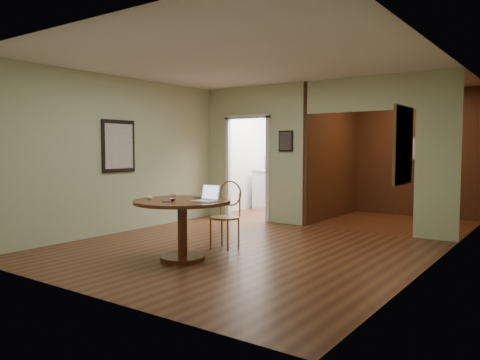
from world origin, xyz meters
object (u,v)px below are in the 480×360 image
Objects in this scene: chair at (227,210)px; open_laptop at (208,197)px; closed_laptop at (199,197)px; dining_table at (182,216)px.

open_laptop is at bearing -72.27° from chair.
dining_table is at bearing -84.62° from closed_laptop.
closed_laptop is (-0.01, -0.62, 0.26)m from chair.
open_laptop reaches higher than closed_laptop.
dining_table is 0.46m from open_laptop.
open_laptop is 0.45m from closed_laptop.
dining_table is 0.96m from chair.
open_laptop is at bearing -29.66° from closed_laptop.
chair is (0.01, 0.96, -0.04)m from dining_table.
open_laptop is (0.36, 0.08, 0.27)m from dining_table.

